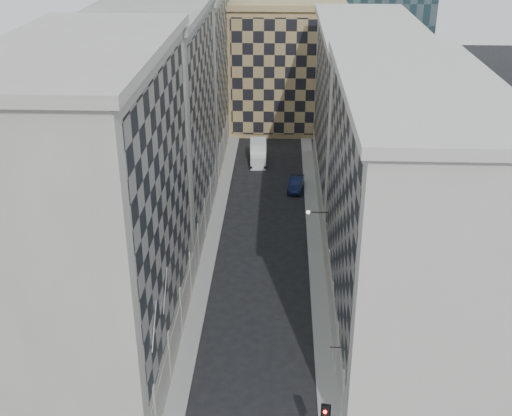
# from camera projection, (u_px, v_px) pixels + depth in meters

# --- Properties ---
(sidewalk_west) EXTENTS (1.50, 100.00, 0.15)m
(sidewalk_west) POSITION_uv_depth(u_px,v_px,m) (212.00, 238.00, 66.01)
(sidewalk_west) COLOR #989993
(sidewalk_west) RESTS_ON ground
(sidewalk_east) EXTENTS (1.50, 100.00, 0.15)m
(sidewalk_east) POSITION_uv_depth(u_px,v_px,m) (315.00, 240.00, 65.62)
(sidewalk_east) COLOR #989993
(sidewalk_east) RESTS_ON ground
(bldg_left_a) EXTENTS (10.80, 22.80, 23.70)m
(bldg_left_a) POSITION_uv_depth(u_px,v_px,m) (97.00, 218.00, 44.03)
(bldg_left_a) COLOR #A6A295
(bldg_left_a) RESTS_ON ground
(bldg_left_b) EXTENTS (10.80, 22.80, 22.70)m
(bldg_left_b) POSITION_uv_depth(u_px,v_px,m) (156.00, 124.00, 64.04)
(bldg_left_b) COLOR gray
(bldg_left_b) RESTS_ON ground
(bldg_left_c) EXTENTS (10.80, 22.80, 21.70)m
(bldg_left_c) POSITION_uv_depth(u_px,v_px,m) (187.00, 75.00, 84.06)
(bldg_left_c) COLOR #A6A295
(bldg_left_c) RESTS_ON ground
(bldg_right_a) EXTENTS (10.80, 26.80, 20.70)m
(bldg_right_a) POSITION_uv_depth(u_px,v_px,m) (404.00, 217.00, 47.45)
(bldg_right_a) COLOR beige
(bldg_right_a) RESTS_ON ground
(bldg_right_b) EXTENTS (10.80, 28.80, 19.70)m
(bldg_right_b) POSITION_uv_depth(u_px,v_px,m) (364.00, 114.00, 71.96)
(bldg_right_b) COLOR beige
(bldg_right_b) RESTS_ON ground
(tan_block) EXTENTS (16.80, 14.80, 18.80)m
(tan_block) POSITION_uv_depth(u_px,v_px,m) (285.00, 63.00, 95.78)
(tan_block) COLOR tan
(tan_block) RESTS_ON ground
(flagpoles_left) EXTENTS (0.10, 6.33, 2.33)m
(flagpoles_left) POSITION_uv_depth(u_px,v_px,m) (160.00, 308.00, 41.00)
(flagpoles_left) COLOR gray
(flagpoles_left) RESTS_ON ground
(bracket_lamp) EXTENTS (1.98, 0.36, 0.36)m
(bracket_lamp) POSITION_uv_depth(u_px,v_px,m) (310.00, 212.00, 57.59)
(bracket_lamp) COLOR black
(bracket_lamp) RESTS_ON ground
(box_truck) EXTENTS (2.30, 5.21, 2.81)m
(box_truck) POSITION_uv_depth(u_px,v_px,m) (258.00, 154.00, 84.68)
(box_truck) COLOR white
(box_truck) RESTS_ON ground
(dark_car) EXTENTS (2.14, 4.74, 1.51)m
(dark_car) POSITION_uv_depth(u_px,v_px,m) (296.00, 184.00, 76.95)
(dark_car) COLOR #101A3C
(dark_car) RESTS_ON ground
(shop_sign) EXTENTS (0.75, 0.65, 0.73)m
(shop_sign) POSITION_uv_depth(u_px,v_px,m) (333.00, 351.00, 43.58)
(shop_sign) COLOR black
(shop_sign) RESTS_ON ground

